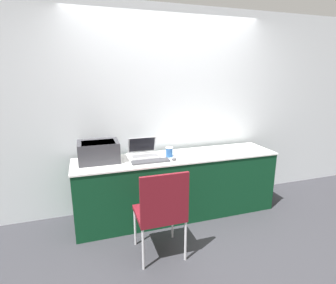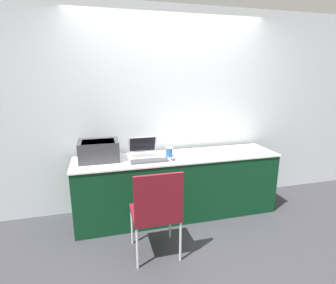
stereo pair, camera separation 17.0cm
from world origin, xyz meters
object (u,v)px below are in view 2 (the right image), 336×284
object	(u,v)px
external_keyboard	(150,161)
laptop_left	(144,152)
printer	(99,150)
chair	(156,209)
mouse	(173,159)
coffee_cup	(169,152)

from	to	relation	value
external_keyboard	laptop_left	bearing A→B (deg)	94.45
printer	laptop_left	xyz separation A→B (m)	(0.54, 0.06, -0.08)
chair	laptop_left	bearing A→B (deg)	87.48
external_keyboard	mouse	bearing A→B (deg)	-5.35
coffee_cup	chair	world-z (taller)	chair
printer	laptop_left	distance (m)	0.55
external_keyboard	coffee_cup	bearing A→B (deg)	25.24
printer	external_keyboard	distance (m)	0.61
mouse	chair	world-z (taller)	chair
printer	coffee_cup	distance (m)	0.83
printer	chair	size ratio (longest dim) A/B	0.49
external_keyboard	printer	bearing A→B (deg)	160.12
chair	external_keyboard	bearing A→B (deg)	84.54
printer	chair	distance (m)	1.04
printer	chair	world-z (taller)	printer
mouse	chair	bearing A→B (deg)	-119.32
external_keyboard	coffee_cup	size ratio (longest dim) A/B	3.66
laptop_left	external_keyboard	distance (m)	0.27
printer	external_keyboard	bearing A→B (deg)	-19.88
laptop_left	chair	xyz separation A→B (m)	(-0.04, -0.89, -0.31)
laptop_left	coffee_cup	bearing A→B (deg)	-25.78
coffee_cup	external_keyboard	bearing A→B (deg)	-154.76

